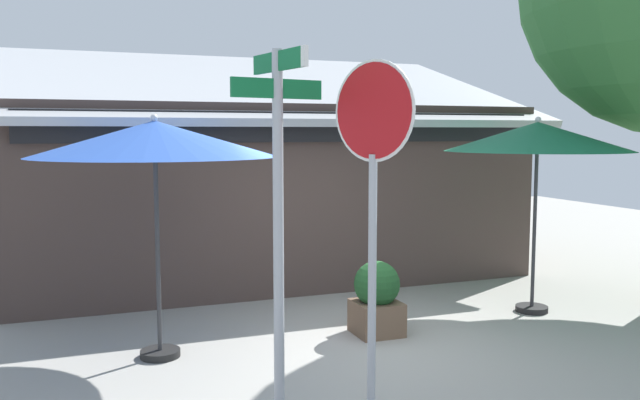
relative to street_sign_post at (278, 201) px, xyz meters
The scene contains 7 objects.
ground_plane 2.90m from the street_sign_post, 49.78° to the left, with size 28.00×28.00×0.10m, color #9E9B93.
cafe_building 6.42m from the street_sign_post, 75.85° to the left, with size 8.90×4.97×4.06m.
street_sign_post is the anchor object (origin of this frame).
stop_sign 0.82m from the street_sign_post, 28.04° to the right, with size 0.36×0.76×3.07m.
patio_umbrella_royal_blue_left 2.23m from the street_sign_post, 110.47° to the left, with size 2.65×2.65×2.68m.
patio_umbrella_forest_green_center 4.83m from the street_sign_post, 26.05° to the left, with size 2.51×2.51×2.70m.
sidewalk_planter 3.06m from the street_sign_post, 46.49° to the left, with size 0.57×0.57×0.92m.
Camera 1 is at (-2.96, -6.82, 2.49)m, focal length 36.80 mm.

